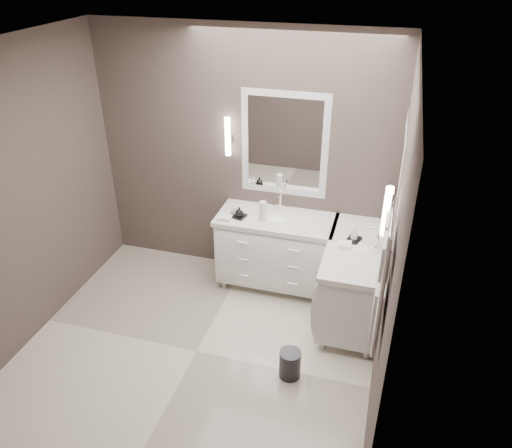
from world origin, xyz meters
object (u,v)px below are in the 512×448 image
(vanity_back, at_px, (276,247))
(waste_bin, at_px, (290,364))
(vanity_right, at_px, (355,278))
(towel_ladder, at_px, (381,283))

(vanity_back, distance_m, waste_bin, 1.39)
(waste_bin, bearing_deg, vanity_right, 65.80)
(towel_ladder, bearing_deg, vanity_back, 124.10)
(vanity_back, height_order, waste_bin, vanity_back)
(vanity_right, xyz_separation_m, waste_bin, (-0.43, -0.95, -0.35))
(vanity_back, relative_size, towel_ladder, 1.38)
(vanity_right, relative_size, waste_bin, 4.64)
(vanity_right, distance_m, waste_bin, 1.09)
(vanity_back, xyz_separation_m, vanity_right, (0.88, -0.33, 0.00))
(vanity_right, relative_size, towel_ladder, 1.38)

